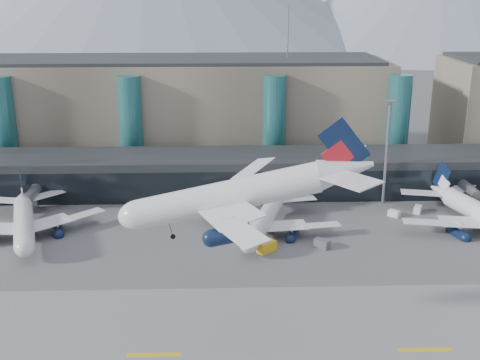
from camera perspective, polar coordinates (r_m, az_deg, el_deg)
The scene contains 15 objects.
ground at distance 104.83m, azimuth 3.88°, elevation -11.42°, with size 900.00×900.00×0.00m, color #515154.
runway_strip at distance 92.12m, azimuth 4.81°, elevation -15.99°, with size 400.00×40.00×0.04m, color slate.
runway_markings at distance 92.11m, azimuth 4.81°, elevation -15.97°, with size 128.00×1.00×0.02m.
concourse at distance 155.96m, azimuth 1.88°, elevation 0.66°, with size 170.00×27.00×10.00m.
terminal_main at distance 185.00m, azimuth -6.53°, elevation 6.66°, with size 130.00×30.00×31.00m.
teal_towers at distance 169.11m, azimuth -3.53°, elevation 5.18°, with size 116.40×19.40×46.00m.
lightmast_mid at distance 149.09m, azimuth 13.76°, elevation 3.10°, with size 3.00×1.20×25.60m.
hero_jet at distance 82.35m, azimuth 1.14°, elevation -0.48°, with size 37.37×37.71×12.20m.
jet_parked_left at distance 138.80m, azimuth -19.88°, elevation -2.91°, with size 34.83×36.66×11.77m.
jet_parked_mid at distance 132.05m, azimuth 2.56°, elevation -2.99°, with size 32.82×34.45×11.06m.
jet_parked_right at distance 143.57m, azimuth 21.60°, elevation -2.29°, with size 37.70×39.25×12.60m.
veh_c at distance 125.12m, azimuth 7.78°, elevation -6.00°, with size 3.17×1.67×1.76m, color #4E4E53.
veh_d at distance 148.64m, azimuth 16.50°, elevation -2.69°, with size 2.83×1.51×1.62m, color silver.
veh_g at distance 144.80m, azimuth 14.39°, elevation -3.08°, with size 2.57×1.50×1.50m, color silver.
veh_h at distance 122.38m, azimuth 2.54°, elevation -6.32°, with size 3.88×2.04×2.14m, color gold.
Camera 1 is at (-9.82, -90.83, 51.40)m, focal length 45.00 mm.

